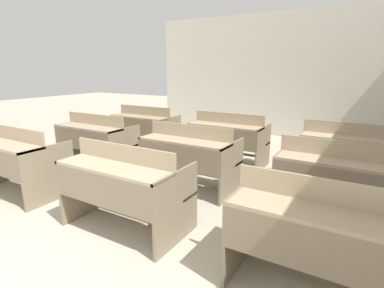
{
  "coord_description": "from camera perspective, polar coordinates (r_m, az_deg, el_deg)",
  "views": [
    {
      "loc": [
        2.14,
        -0.47,
        1.65
      ],
      "look_at": [
        0.39,
        2.47,
        0.79
      ],
      "focal_mm": 28.0,
      "sensor_mm": 36.0,
      "label": 1
    }
  ],
  "objects": [
    {
      "name": "schoolbag",
      "position": [
        5.71,
        -32.14,
        -3.01
      ],
      "size": [
        0.27,
        0.23,
        0.36
      ],
      "color": "maroon",
      "rests_on": "ground_plane"
    },
    {
      "name": "bench_front_left",
      "position": [
        4.62,
        -30.4,
        -2.4
      ],
      "size": [
        1.27,
        0.73,
        0.92
      ],
      "color": "#81725B",
      "rests_on": "ground_plane"
    },
    {
      "name": "bench_front_center",
      "position": [
        3.18,
        -12.83,
        -7.63
      ],
      "size": [
        1.27,
        0.73,
        0.92
      ],
      "color": "#82725B",
      "rests_on": "ground_plane"
    },
    {
      "name": "wall_back",
      "position": [
        7.82,
        15.22,
        12.44
      ],
      "size": [
        6.38,
        0.06,
        2.97
      ],
      "color": "beige",
      "rests_on": "ground_plane"
    },
    {
      "name": "bench_third_left",
      "position": [
        6.24,
        -9.02,
        3.22
      ],
      "size": [
        1.27,
        0.73,
        0.92
      ],
      "color": "#7A6A54",
      "rests_on": "ground_plane"
    },
    {
      "name": "bench_front_right",
      "position": [
        2.42,
        23.47,
        -15.74
      ],
      "size": [
        1.27,
        0.73,
        0.92
      ],
      "color": "#7D6E57",
      "rests_on": "ground_plane"
    },
    {
      "name": "bench_second_left",
      "position": [
        5.35,
        -17.85,
        0.89
      ],
      "size": [
        1.27,
        0.73,
        0.92
      ],
      "color": "#7F7059",
      "rests_on": "ground_plane"
    },
    {
      "name": "bench_second_center",
      "position": [
        4.15,
        -0.52,
        -2.13
      ],
      "size": [
        1.27,
        0.73,
        0.92
      ],
      "color": "#82725B",
      "rests_on": "ground_plane"
    },
    {
      "name": "bench_second_right",
      "position": [
        3.62,
        26.05,
        -6.09
      ],
      "size": [
        1.27,
        0.73,
        0.92
      ],
      "color": "#81725B",
      "rests_on": "ground_plane"
    },
    {
      "name": "bench_third_center",
      "position": [
        5.26,
        6.85,
        1.27
      ],
      "size": [
        1.27,
        0.73,
        0.92
      ],
      "color": "#7F7059",
      "rests_on": "ground_plane"
    },
    {
      "name": "bench_third_right",
      "position": [
        4.84,
        27.57,
        -1.38
      ],
      "size": [
        1.27,
        0.73,
        0.92
      ],
      "color": "#82735C",
      "rests_on": "ground_plane"
    }
  ]
}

